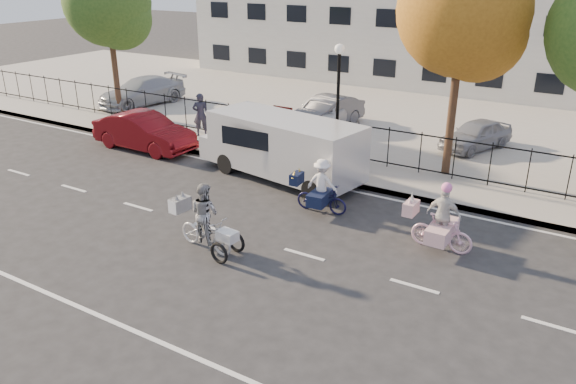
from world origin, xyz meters
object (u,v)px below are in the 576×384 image
Objects in this scene: zebra_trike at (206,224)px; red_sedan at (144,132)px; lot_car_c at (326,112)px; lot_car_d at (476,135)px; lot_car_b at (322,113)px; lamppost at (338,83)px; white_van at (282,146)px; pedestrian at (201,115)px; bull_bike at (321,191)px; unicorn_bike at (441,225)px; lot_car_a at (142,91)px.

zebra_trike is 0.49× the size of red_sedan.
lot_car_c is 1.21× the size of lot_car_d.
lot_car_c reaches higher than lot_car_b.
lamppost is 0.67× the size of white_van.
white_van is at bearing 123.72° from pedestrian.
bull_bike is at bearing -53.12° from lot_car_c.
white_van is 3.49× the size of pedestrian.
lot_car_c is at bearing 31.60° from lot_car_b.
bull_bike is 0.41× the size of red_sedan.
lamppost is at bearing 7.21° from zebra_trike.
lot_car_c is at bearing -156.01° from lot_car_d.
lamppost reaches higher than lot_car_b.
white_van is at bearing -65.88° from lot_car_c.
unicorn_bike reaches higher than bull_bike.
white_van is 13.06m from lot_car_a.
lot_car_b is (-8.09, 8.59, 0.10)m from unicorn_bike.
unicorn_bike is 19.86m from lot_car_a.
lot_car_a is (-18.34, 7.62, 0.14)m from unicorn_bike.
red_sedan is 2.42× the size of pedestrian.
lot_car_a is at bearing -163.97° from lot_car_c.
lot_car_d is (6.64, 0.24, -0.10)m from lot_car_c.
unicorn_bike is 1.04× the size of bull_bike.
lot_car_a is at bearing -153.67° from lot_car_d.
lot_car_a is 17.06m from lot_car_d.
pedestrian reaches higher than lot_car_a.
white_van is 8.31m from lot_car_d.
lot_car_a is 1.01× the size of lot_car_b.
unicorn_bike is 13.17m from red_sedan.
lamppost is 13.45m from lot_car_a.
lot_car_a is (-12.92, 2.96, -2.26)m from lamppost.
unicorn_bike is 11.80m from lot_car_b.
lot_car_d is at bearing -5.37° from lot_car_b.
pedestrian is 0.45× the size of lot_car_c.
lot_car_c is (0.13, 0.10, 0.03)m from lot_car_b.
white_van is (-2.53, 1.83, 0.54)m from bull_bike.
unicorn_bike is at bearing -102.36° from bull_bike.
lot_car_b is at bearing 16.26° from lot_car_a.
white_van reaches higher than red_sedan.
lot_car_d is (6.77, 0.34, -0.07)m from lot_car_b.
white_van reaches higher than unicorn_bike.
lot_car_a reaches higher than lot_car_b.
lamppost reaches higher than pedestrian.
pedestrian reaches higher than lot_car_b.
white_van is at bearing -82.98° from lot_car_b.
lamppost reaches higher than bull_bike.
zebra_trike is 10.27m from pedestrian.
white_van is at bearing -89.08° from red_sedan.
pedestrian is (-6.60, 7.86, 0.36)m from zebra_trike.
lamppost is 8.22m from zebra_trike.
zebra_trike is (0.11, -7.86, -2.39)m from lamppost.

